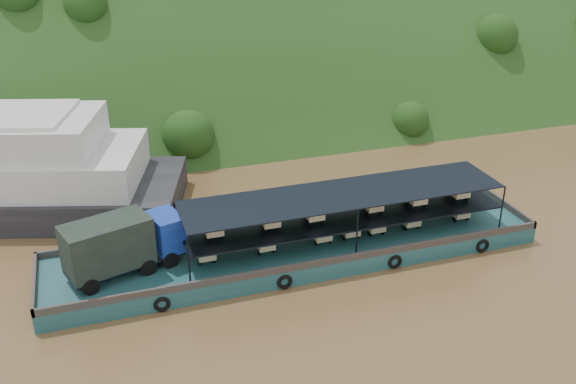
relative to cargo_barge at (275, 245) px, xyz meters
name	(u,v)px	position (x,y,z in m)	size (l,w,h in m)	color
ground	(326,244)	(4.30, 1.18, -1.29)	(160.00, 160.00, 0.00)	brown
hillside	(219,104)	(4.30, 37.18, -1.29)	(140.00, 28.00, 28.00)	#183312
cargo_barge	(275,245)	(0.00, 0.00, 0.00)	(35.00, 7.18, 5.11)	#15434A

